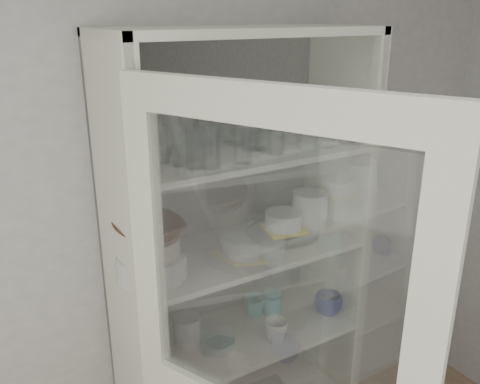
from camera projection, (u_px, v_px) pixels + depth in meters
wall_back at (171, 229)px, 2.10m from camera, size 3.60×0.02×2.60m
pantry_cabinet at (233, 308)px, 2.19m from camera, size 1.00×0.45×2.10m
tumbler_0 at (195, 148)px, 1.66m from camera, size 0.09×0.09×0.14m
tumbler_1 at (210, 147)px, 1.65m from camera, size 0.08×0.08×0.14m
tumbler_2 at (243, 145)px, 1.71m from camera, size 0.08×0.08×0.12m
tumbler_3 at (276, 137)px, 1.83m from camera, size 0.06×0.06×0.13m
tumbler_4 at (309, 131)px, 1.86m from camera, size 0.09×0.09×0.15m
tumbler_5 at (348, 126)px, 1.97m from camera, size 0.08×0.08×0.14m
tumbler_6 at (326, 127)px, 1.92m from camera, size 0.08×0.08×0.16m
tumbler_7 at (161, 144)px, 1.72m from camera, size 0.07×0.07×0.13m
tumbler_8 at (140, 144)px, 1.68m from camera, size 0.08×0.08×0.15m
tumbler_9 at (190, 141)px, 1.74m from camera, size 0.07×0.07×0.14m
tumbler_10 at (204, 139)px, 1.80m from camera, size 0.07×0.07×0.13m
tumbler_11 at (252, 130)px, 1.88m from camera, size 0.10×0.10×0.15m
goblet_0 at (172, 130)px, 1.83m from camera, size 0.08×0.08×0.17m
goblet_1 at (170, 127)px, 1.85m from camera, size 0.08×0.08×0.18m
goblet_2 at (233, 121)px, 1.96m from camera, size 0.08×0.08×0.18m
goblet_3 at (281, 118)px, 2.05m from camera, size 0.07×0.07×0.16m
plate_stack_front at (152, 265)px, 1.80m from camera, size 0.25×0.25×0.08m
plate_stack_back at (149, 244)px, 1.93m from camera, size 0.19×0.19×0.11m
cream_bowl at (151, 246)px, 1.77m from camera, size 0.25×0.25×0.06m
terracotta_bowl at (150, 230)px, 1.75m from camera, size 0.24×0.24×0.06m
glass_platter at (283, 232)px, 2.15m from camera, size 0.34×0.34×0.02m
yellow_trivet at (283, 229)px, 2.14m from camera, size 0.19×0.19×0.01m
white_ramekin at (284, 220)px, 2.13m from camera, size 0.21×0.21×0.07m
grey_bowl_stack at (310, 210)px, 2.19m from camera, size 0.15×0.15×0.16m
mug_blue at (328, 304)px, 2.28m from camera, size 0.15×0.15×0.10m
mug_teal at (254, 306)px, 2.27m from camera, size 0.12×0.12×0.09m
mug_white at (276, 331)px, 2.09m from camera, size 0.12×0.12×0.09m
teal_jar at (272, 302)px, 2.29m from camera, size 0.08×0.08×0.10m
measuring_cups at (219, 346)px, 2.04m from camera, size 0.10×0.10×0.04m
white_canister at (187, 331)px, 2.06m from camera, size 0.14×0.14×0.13m
tumbler_12 at (181, 146)px, 1.69m from camera, size 0.07×0.07×0.13m
tumbler_13 at (263, 132)px, 1.87m from camera, size 0.07×0.07×0.14m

